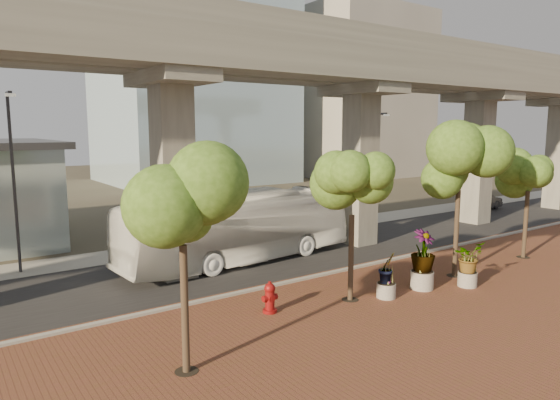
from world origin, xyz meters
TOP-DOWN VIEW (x-y plane):
  - ground at (0.00, 0.00)m, footprint 160.00×160.00m
  - brick_plaza at (0.00, -8.00)m, footprint 70.00×13.00m
  - asphalt_road at (0.00, 2.00)m, footprint 90.00×8.00m
  - curb_strip at (0.00, -2.00)m, footprint 70.00×0.25m
  - far_sidewalk at (0.00, 7.50)m, footprint 90.00×3.00m
  - transit_viaduct at (0.00, 2.00)m, footprint 72.00×5.60m
  - midrise_block at (38.00, 36.00)m, footprint 18.00×16.00m
  - transit_bus at (-2.12, 2.59)m, footprint 13.40×4.09m
  - parked_car at (23.54, 5.13)m, footprint 4.81×1.98m
  - fire_hydrant at (-5.00, -4.54)m, footprint 0.61×0.55m
  - planter_front at (4.00, -6.98)m, footprint 1.86×1.86m
  - planter_right at (2.07, -6.02)m, footprint 2.46×2.46m
  - planter_left at (-0.10, -5.94)m, footprint 1.77×1.77m
  - street_tree_far_west at (-9.61, -7.04)m, footprint 3.76×3.76m
  - street_tree_near_west at (-1.50, -5.27)m, footprint 3.61×3.61m
  - street_tree_near_east at (4.89, -5.67)m, footprint 4.01×4.01m
  - street_tree_far_east at (10.95, -5.71)m, footprint 3.39×3.39m
  - streetlamp_west at (-11.99, 6.92)m, footprint 0.43×1.26m
  - streetlamp_east at (10.91, 5.46)m, footprint 0.40×1.17m

SIDE VIEW (x-z plane):
  - ground at x=0.00m, z-range 0.00..0.00m
  - asphalt_road at x=0.00m, z-range 0.00..0.04m
  - brick_plaza at x=0.00m, z-range 0.00..0.06m
  - far_sidewalk at x=0.00m, z-range 0.00..0.06m
  - curb_strip at x=0.00m, z-range 0.00..0.16m
  - fire_hydrant at x=-5.00m, z-range 0.04..1.26m
  - parked_car at x=23.54m, z-range 0.00..1.55m
  - planter_left at x=-0.10m, z-range 0.27..2.21m
  - planter_front at x=4.00m, z-range 0.28..2.32m
  - planter_right at x=2.07m, z-range 0.34..2.96m
  - transit_bus at x=-2.12m, z-range 0.00..3.68m
  - street_tree_near_west at x=-1.50m, z-range 1.52..7.77m
  - street_tree_far_east at x=10.95m, z-range 1.59..7.79m
  - streetlamp_east at x=10.91m, z-range 0.68..8.77m
  - street_tree_far_west at x=-9.61m, z-range 1.61..8.20m
  - streetlamp_west at x=-11.99m, z-range 0.73..9.42m
  - street_tree_near_east at x=4.89m, z-range 1.79..8.93m
  - transit_viaduct at x=0.00m, z-range 1.09..13.49m
  - midrise_block at x=38.00m, z-range 0.00..24.00m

